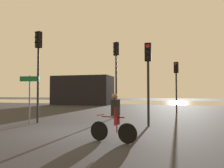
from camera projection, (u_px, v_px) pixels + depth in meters
name	position (u px, v px, depth m)	size (l,w,h in m)	color
ground_plane	(69.00, 132.00, 9.10)	(120.00, 120.00, 0.00)	#28282D
water_strip	(147.00, 102.00, 38.07)	(80.00, 16.00, 0.01)	#9E937F
distant_building	(83.00, 90.00, 30.62)	(8.07, 4.00, 3.98)	black
traffic_light_near_left	(38.00, 60.00, 12.05)	(0.37, 0.39, 5.04)	black
traffic_light_near_right	(148.00, 68.00, 10.80)	(0.32, 0.34, 4.11)	black
traffic_light_far_right	(176.00, 77.00, 17.72)	(0.38, 0.40, 4.15)	black
traffic_light_center	(116.00, 66.00, 14.87)	(0.41, 0.42, 5.10)	black
direction_sign_post	(29.00, 92.00, 12.03)	(1.09, 0.23, 2.60)	slate
cyclist	(115.00, 117.00, 7.25)	(1.68, 0.51, 1.62)	black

